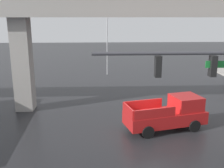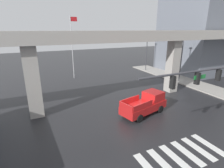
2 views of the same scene
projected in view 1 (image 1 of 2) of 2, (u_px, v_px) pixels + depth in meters
ground_plane at (145, 128)px, 16.89m from camera, size 120.00×120.00×0.00m
elevated_overpass at (139, 15)px, 19.08m from camera, size 59.87×2.57×8.16m
pickup_truck at (169, 114)px, 16.66m from camera, size 5.41×3.08×2.08m
flagpole at (108, 26)px, 31.36m from camera, size 1.16×0.12×10.36m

